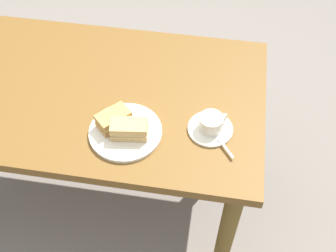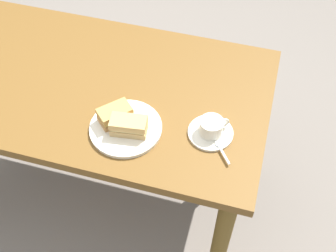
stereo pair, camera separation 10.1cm
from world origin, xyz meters
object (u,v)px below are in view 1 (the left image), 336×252
object	(u,v)px
dining_table	(87,108)
spoon	(222,143)
sandwich_front	(129,129)
sandwich_plate	(125,132)
coffee_cup	(211,122)
coffee_saucer	(210,129)
sandwich_back	(114,119)

from	to	relation	value
dining_table	spoon	bearing A→B (deg)	161.60
sandwich_front	spoon	xyz separation A→B (m)	(-0.31, -0.01, -0.03)
sandwich_plate	sandwich_front	bearing A→B (deg)	141.81
sandwich_plate	sandwich_front	distance (m)	0.04
sandwich_plate	spoon	distance (m)	0.33
coffee_cup	dining_table	bearing A→B (deg)	-13.35
coffee_cup	spoon	size ratio (longest dim) A/B	1.12
coffee_saucer	spoon	bearing A→B (deg)	127.02
sandwich_back	coffee_saucer	size ratio (longest dim) A/B	0.81
dining_table	sandwich_plate	xyz separation A→B (m)	(-0.20, 0.18, 0.12)
sandwich_front	sandwich_back	xyz separation A→B (m)	(0.06, -0.03, -0.00)
sandwich_back	coffee_cup	world-z (taller)	sandwich_back
sandwich_back	spoon	bearing A→B (deg)	176.86
sandwich_back	spoon	size ratio (longest dim) A/B	1.46
sandwich_front	coffee_saucer	world-z (taller)	sandwich_front
sandwich_back	coffee_saucer	bearing A→B (deg)	-173.04
sandwich_plate	dining_table	bearing A→B (deg)	-40.97
dining_table	coffee_cup	distance (m)	0.52
sandwich_front	sandwich_back	bearing A→B (deg)	-29.27
dining_table	sandwich_plate	bearing A→B (deg)	139.03
coffee_saucer	spoon	xyz separation A→B (m)	(-0.05, 0.06, 0.01)
sandwich_plate	spoon	bearing A→B (deg)	179.91
sandwich_plate	sandwich_back	world-z (taller)	sandwich_back
sandwich_front	sandwich_plate	bearing A→B (deg)	-38.19
coffee_cup	sandwich_front	bearing A→B (deg)	15.75
coffee_saucer	coffee_cup	distance (m)	0.03
coffee_saucer	coffee_cup	xyz separation A→B (m)	(-0.00, -0.00, 0.03)
sandwich_plate	coffee_cup	distance (m)	0.29
sandwich_front	spoon	distance (m)	0.31
sandwich_plate	sandwich_front	xyz separation A→B (m)	(-0.02, 0.01, 0.04)
dining_table	sandwich_back	distance (m)	0.27
sandwich_front	coffee_cup	size ratio (longest dim) A/B	1.34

